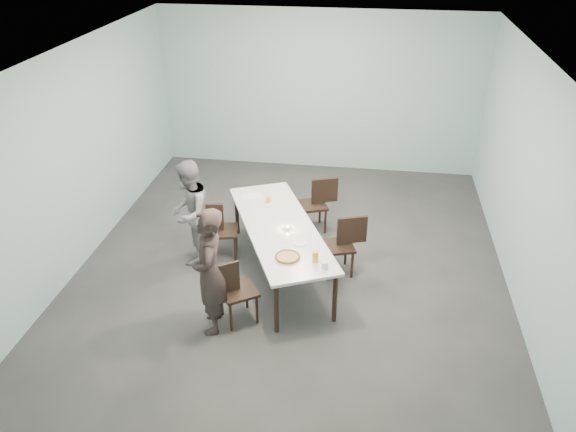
# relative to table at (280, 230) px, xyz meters

# --- Properties ---
(ground) EXTENTS (7.00, 7.00, 0.00)m
(ground) POSITION_rel_table_xyz_m (0.14, 0.25, -0.69)
(ground) COLOR #333335
(ground) RESTS_ON ground
(room_shell) EXTENTS (6.02, 7.02, 3.01)m
(room_shell) POSITION_rel_table_xyz_m (0.14, 0.25, 1.33)
(room_shell) COLOR #9AC2C2
(room_shell) RESTS_ON ground
(table) EXTENTS (1.89, 2.74, 0.75)m
(table) POSITION_rel_table_xyz_m (0.00, 0.00, 0.00)
(table) COLOR white
(table) RESTS_ON ground
(chair_near_left) EXTENTS (0.64, 0.58, 0.87)m
(chair_near_left) POSITION_rel_table_xyz_m (-0.40, -1.14, -0.19)
(chair_near_left) COLOR black
(chair_near_left) RESTS_ON ground
(chair_far_left) EXTENTS (0.64, 0.50, 0.87)m
(chair_far_left) POSITION_rel_table_xyz_m (-0.96, 0.26, -0.19)
(chair_far_left) COLOR black
(chair_far_left) RESTS_ON ground
(chair_near_right) EXTENTS (0.65, 0.53, 0.87)m
(chair_near_right) POSITION_rel_table_xyz_m (0.87, 0.14, -0.19)
(chair_near_right) COLOR black
(chair_near_right) RESTS_ON ground
(chair_far_right) EXTENTS (0.65, 0.54, 0.87)m
(chair_far_right) POSITION_rel_table_xyz_m (0.39, 1.29, -0.19)
(chair_far_right) COLOR black
(chair_far_right) RESTS_ON ground
(diner_near) EXTENTS (0.51, 0.66, 1.63)m
(diner_near) POSITION_rel_table_xyz_m (-0.62, -1.29, 0.12)
(diner_near) COLOR black
(diner_near) RESTS_ON ground
(diner_far) EXTENTS (0.59, 0.75, 1.54)m
(diner_far) POSITION_rel_table_xyz_m (-1.31, 0.15, 0.08)
(diner_far) COLOR gray
(diner_far) RESTS_ON ground
(pizza) EXTENTS (0.34, 0.34, 0.04)m
(pizza) POSITION_rel_table_xyz_m (0.22, -0.77, 0.08)
(pizza) COLOR white
(pizza) RESTS_ON table
(side_plate) EXTENTS (0.18, 0.18, 0.01)m
(side_plate) POSITION_rel_table_xyz_m (0.32, -0.41, 0.06)
(side_plate) COLOR white
(side_plate) RESTS_ON table
(beer_glass) EXTENTS (0.08, 0.08, 0.15)m
(beer_glass) POSITION_rel_table_xyz_m (0.57, -0.80, 0.13)
(beer_glass) COLOR gold
(beer_glass) RESTS_ON table
(water_tumbler) EXTENTS (0.08, 0.08, 0.09)m
(water_tumbler) POSITION_rel_table_xyz_m (0.70, -0.92, 0.10)
(water_tumbler) COLOR silver
(water_tumbler) RESTS_ON table
(tealight) EXTENTS (0.06, 0.06, 0.05)m
(tealight) POSITION_rel_table_xyz_m (0.12, -0.08, 0.08)
(tealight) COLOR silver
(tealight) RESTS_ON table
(amber_tumbler) EXTENTS (0.07, 0.07, 0.08)m
(amber_tumbler) POSITION_rel_table_xyz_m (-0.28, 0.67, 0.10)
(amber_tumbler) COLOR gold
(amber_tumbler) RESTS_ON table
(menu) EXTENTS (0.36, 0.32, 0.01)m
(menu) POSITION_rel_table_xyz_m (-0.57, 0.81, 0.06)
(menu) COLOR silver
(menu) RESTS_ON table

